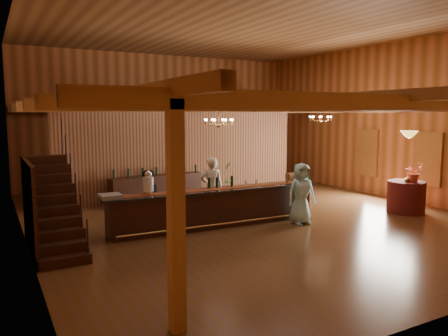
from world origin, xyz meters
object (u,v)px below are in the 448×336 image
backbar_shelf (157,189)px  round_table (406,197)px  chandelier_left (219,122)px  raffle_drum (291,177)px  floor_plant (227,177)px  tasting_bar (216,207)px  staff_second (147,199)px  guest (301,194)px  chandelier_right (320,118)px  beverage_dispenser (148,183)px  pendant_lamp (409,134)px  bartender (212,188)px

backbar_shelf → round_table: round_table is taller
chandelier_left → backbar_shelf: bearing=98.7°
raffle_drum → backbar_shelf: raffle_drum is taller
floor_plant → tasting_bar: bearing=-122.2°
backbar_shelf → round_table: (6.16, -5.14, 0.02)m
backbar_shelf → staff_second: staff_second is taller
backbar_shelf → guest: (2.47, -4.69, 0.37)m
chandelier_right → beverage_dispenser: bearing=-162.8°
tasting_bar → staff_second: size_ratio=3.90×
chandelier_right → staff_second: chandelier_right is taller
tasting_bar → pendant_lamp: bearing=-11.0°
guest → raffle_drum: bearing=83.8°
round_table → chandelier_left: chandelier_left is taller
chandelier_right → floor_plant: size_ratio=0.68×
backbar_shelf → chandelier_left: bearing=-89.2°
tasting_bar → chandelier_left: 2.31m
raffle_drum → pendant_lamp: 3.88m
round_table → staff_second: 7.84m
raffle_drum → staff_second: size_ratio=0.22×
tasting_bar → staff_second: staff_second is taller
raffle_drum → staff_second: 4.19m
tasting_bar → round_table: 6.02m
backbar_shelf → chandelier_right: bearing=-20.9°
round_table → raffle_drum: bearing=160.8°
chandelier_right → floor_plant: chandelier_right is taller
pendant_lamp → tasting_bar: bearing=167.2°
chandelier_left → guest: chandelier_left is taller
beverage_dispenser → chandelier_left: size_ratio=0.75×
raffle_drum → chandelier_left: (-2.15, 0.42, 1.61)m
chandelier_right → pendant_lamp: bearing=-86.9°
floor_plant → raffle_drum: bearing=-93.8°
chandelier_right → guest: bearing=-136.5°
bartender → floor_plant: size_ratio=1.51×
round_table → bartender: bearing=158.7°
bartender → floor_plant: bartender is taller
staff_second → floor_plant: bearing=-157.2°
staff_second → guest: 4.17m
pendant_lamp → floor_plant: pendant_lamp is taller
backbar_shelf → bartender: (0.60, -2.97, 0.43)m
backbar_shelf → chandelier_left: (0.54, -3.51, 2.33)m
round_table → backbar_shelf: bearing=140.2°
backbar_shelf → pendant_lamp: 8.26m
pendant_lamp → chandelier_right: bearing=93.1°
raffle_drum → floor_plant: (0.30, 4.40, -0.59)m
chandelier_left → beverage_dispenser: bearing=-174.7°
chandelier_left → pendant_lamp: same height
tasting_bar → chandelier_right: (5.67, 2.44, 2.33)m
beverage_dispenser → round_table: beverage_dispenser is taller
tasting_bar → backbar_shelf: bearing=96.1°
bartender → guest: bartender is taller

